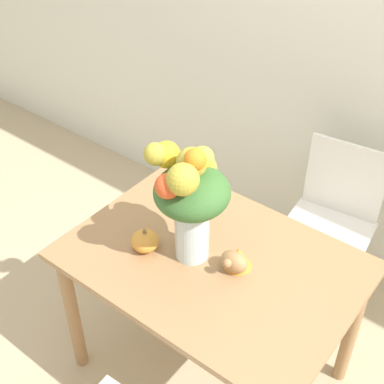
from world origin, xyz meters
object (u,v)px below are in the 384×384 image
object	(u,v)px
turkey_figurine	(236,259)
pumpkin	(145,241)
flower_vase	(190,195)
dining_chair_near_window	(330,225)

from	to	relation	value
turkey_figurine	pumpkin	bearing A→B (deg)	-158.20
flower_vase	turkey_figurine	xyz separation A→B (m)	(0.19, 0.05, -0.26)
turkey_figurine	dining_chair_near_window	xyz separation A→B (m)	(0.07, 0.77, -0.32)
flower_vase	pumpkin	xyz separation A→B (m)	(-0.16, -0.09, -0.26)
flower_vase	pumpkin	bearing A→B (deg)	-150.46
pumpkin	dining_chair_near_window	distance (m)	1.05
dining_chair_near_window	flower_vase	bearing A→B (deg)	-114.23
flower_vase	turkey_figurine	bearing A→B (deg)	14.52
flower_vase	dining_chair_near_window	bearing A→B (deg)	72.55
flower_vase	dining_chair_near_window	xyz separation A→B (m)	(0.26, 0.82, -0.58)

